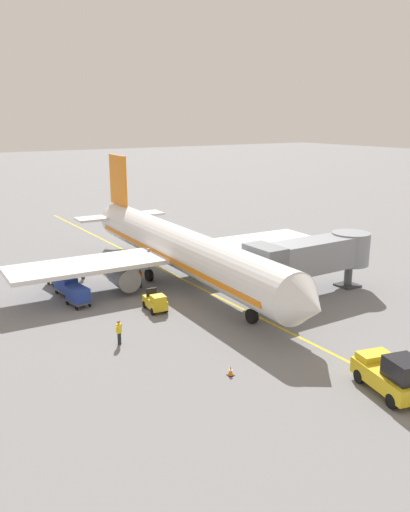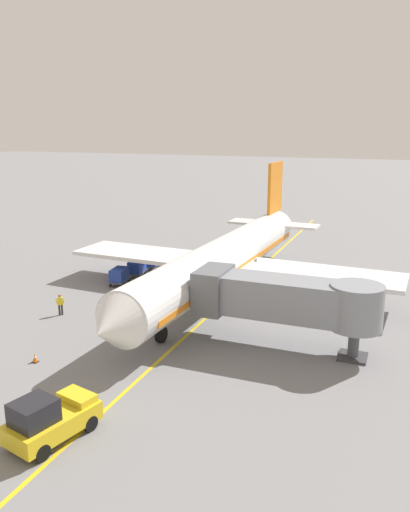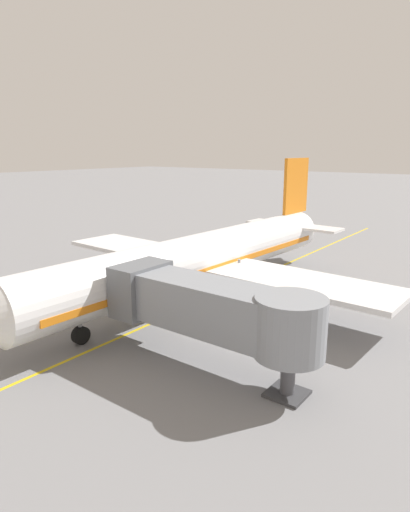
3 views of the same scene
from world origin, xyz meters
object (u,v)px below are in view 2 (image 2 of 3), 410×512
(jet_bridge, at_px, (285,299))
(baggage_cart_second_in_train, at_px, (137,267))
(ground_crew_wing_walker, at_px, (177,261))
(safety_cone_nose_left, at_px, (35,358))
(baggage_tug_lead, at_px, (142,297))
(baggage_cart_third_in_train, at_px, (153,260))
(ground_crew_loader, at_px, (60,303))
(ground_crew_marshaller, at_px, (187,278))
(baggage_cart_front, at_px, (119,275))
(pushback_tractor, at_px, (50,419))
(parked_airliner, at_px, (224,259))

(jet_bridge, distance_m, baggage_cart_second_in_train, 20.89)
(ground_crew_wing_walker, xyz_separation_m, safety_cone_nose_left, (-0.64, 22.94, -0.66))
(baggage_tug_lead, xyz_separation_m, baggage_cart_third_in_train, (4.43, -10.51, 0.24))
(ground_crew_loader, xyz_separation_m, safety_cone_nose_left, (-3.70, 7.58, -0.66))
(baggage_cart_third_in_train, xyz_separation_m, ground_crew_marshaller, (-5.96, 4.73, 0.00))
(baggage_cart_front, bearing_deg, safety_cone_nose_left, 102.17)
(baggage_cart_front, height_order, ground_crew_marshaller, ground_crew_marshaller)
(pushback_tractor, xyz_separation_m, ground_crew_wing_walker, (6.88, -29.38, -0.15))
(baggage_tug_lead, distance_m, ground_crew_loader, 6.58)
(pushback_tractor, height_order, baggage_tug_lead, pushback_tractor)
(ground_crew_wing_walker, bearing_deg, jet_bridge, 134.67)
(jet_bridge, height_order, baggage_tug_lead, jet_bridge)
(baggage_cart_second_in_train, bearing_deg, baggage_cart_third_in_train, -93.77)
(ground_crew_marshaller, bearing_deg, baggage_cart_second_in_train, -15.15)
(jet_bridge, bearing_deg, baggage_cart_third_in_train, -39.76)
(baggage_cart_second_in_train, distance_m, ground_crew_wing_walker, 4.52)
(baggage_cart_front, relative_size, baggage_cart_third_in_train, 1.00)
(ground_crew_marshaller, distance_m, safety_cone_nose_left, 17.91)
(jet_bridge, xyz_separation_m, baggage_tug_lead, (12.79, -3.81, -2.74))
(parked_airliner, distance_m, baggage_cart_third_in_train, 11.22)
(ground_crew_wing_walker, distance_m, safety_cone_nose_left, 22.96)
(baggage_tug_lead, xyz_separation_m, ground_crew_wing_walker, (1.89, -11.04, 0.24))
(ground_crew_loader, bearing_deg, safety_cone_nose_left, 116.01)
(parked_airliner, height_order, ground_crew_wing_walker, parked_airliner)
(baggage_tug_lead, height_order, ground_crew_loader, ground_crew_loader)
(baggage_cart_front, xyz_separation_m, ground_crew_marshaller, (-6.27, -1.49, 0.00))
(parked_airliner, distance_m, pushback_tractor, 23.78)
(jet_bridge, bearing_deg, ground_crew_marshaller, -40.43)
(jet_bridge, bearing_deg, pushback_tractor, 61.80)
(baggage_cart_second_in_train, relative_size, ground_crew_wing_walker, 1.75)
(pushback_tractor, height_order, ground_crew_loader, pushback_tractor)
(pushback_tractor, distance_m, ground_crew_marshaller, 24.37)
(baggage_cart_third_in_train, bearing_deg, ground_crew_loader, 87.97)
(ground_crew_marshaller, bearing_deg, jet_bridge, 139.57)
(ground_crew_wing_walker, bearing_deg, safety_cone_nose_left, 91.59)
(ground_crew_wing_walker, distance_m, ground_crew_marshaller, 6.27)
(jet_bridge, relative_size, safety_cone_nose_left, 20.87)
(baggage_cart_front, distance_m, ground_crew_loader, 8.61)
(pushback_tractor, xyz_separation_m, baggage_cart_front, (9.74, -22.63, -0.15))
(baggage_cart_second_in_train, bearing_deg, ground_crew_loader, 88.43)
(baggage_tug_lead, relative_size, ground_crew_marshaller, 1.54)
(ground_crew_loader, bearing_deg, baggage_cart_front, -91.40)
(jet_bridge, relative_size, baggage_tug_lead, 4.72)
(jet_bridge, distance_m, pushback_tractor, 16.65)
(baggage_tug_lead, height_order, baggage_cart_third_in_train, baggage_tug_lead)
(pushback_tractor, distance_m, baggage_cart_second_in_train, 27.52)
(safety_cone_nose_left, bearing_deg, pushback_tractor, 134.13)
(jet_bridge, bearing_deg, parked_airliner, -50.66)
(pushback_tractor, bearing_deg, parked_airliner, -90.70)
(parked_airliner, distance_m, baggage_tug_lead, 7.91)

